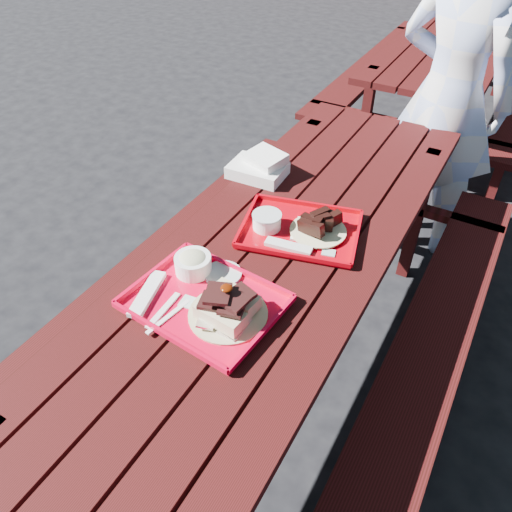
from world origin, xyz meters
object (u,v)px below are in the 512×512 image
near_tray (209,293)px  far_tray (298,228)px  picnic_table_far (452,59)px  picnic_table_near (276,286)px  person (449,97)px

near_tray → far_tray: bearing=78.9°
picnic_table_far → far_tray: 2.70m
near_tray → far_tray: near_tray is taller
far_tray → near_tray: bearing=-101.1°
far_tray → picnic_table_near: bearing=-104.3°
near_tray → far_tray: 0.45m
picnic_table_far → near_tray: size_ratio=5.00×
picnic_table_near → near_tray: near_tray is taller
picnic_table_near → picnic_table_far: bearing=90.0°
near_tray → person: 1.71m
picnic_table_near → person: person is taller
near_tray → far_tray: (0.09, 0.45, -0.01)m
picnic_table_far → picnic_table_near: bearing=-90.0°
picnic_table_far → near_tray: (-0.06, -3.14, 0.22)m
person → far_tray: bearing=95.7°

